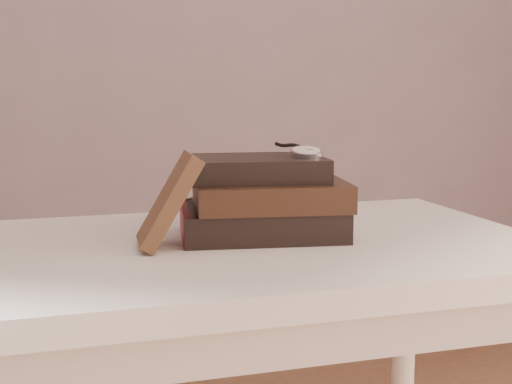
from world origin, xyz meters
name	(u,v)px	position (x,y,z in m)	size (l,w,h in m)	color
table	(236,297)	(0.00, 0.35, 0.66)	(1.00, 0.60, 0.75)	white
book_stack	(263,199)	(0.05, 0.38, 0.81)	(0.29, 0.22, 0.13)	black
journal	(169,201)	(-0.11, 0.34, 0.82)	(0.02, 0.10, 0.16)	#3B2416
pocket_watch	(305,152)	(0.12, 0.36, 0.89)	(0.06, 0.16, 0.02)	silver
eyeglasses	(202,185)	(-0.03, 0.48, 0.83)	(0.13, 0.14, 0.05)	silver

